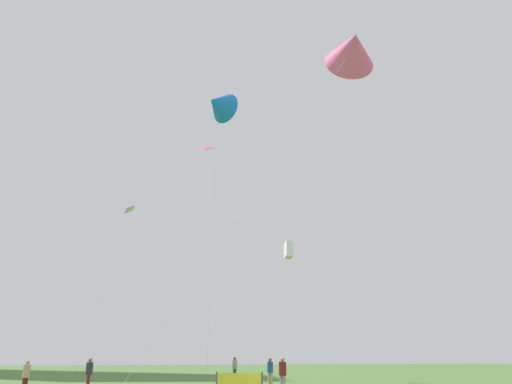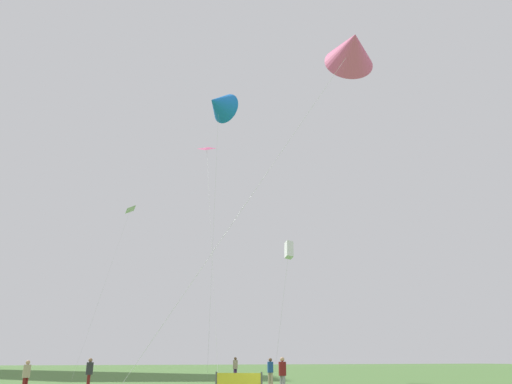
# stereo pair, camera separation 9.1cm
# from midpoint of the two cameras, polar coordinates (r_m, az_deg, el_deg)

# --- Properties ---
(person_standing_0) EXTENTS (0.40, 0.40, 1.81)m
(person_standing_0) POSITION_cam_midpoint_polar(r_m,az_deg,el_deg) (27.55, 3.00, -20.19)
(person_standing_0) COLOR gray
(person_standing_0) RESTS_ON ground
(person_standing_2) EXTENTS (0.41, 0.41, 1.86)m
(person_standing_2) POSITION_cam_midpoint_polar(r_m,az_deg,el_deg) (44.61, -2.55, -19.63)
(person_standing_2) COLOR #593372
(person_standing_2) RESTS_ON ground
(person_standing_4) EXTENTS (0.39, 0.39, 1.77)m
(person_standing_4) POSITION_cam_midpoint_polar(r_m,az_deg,el_deg) (34.60, 1.57, -19.97)
(person_standing_4) COLOR tan
(person_standing_4) RESTS_ON ground
(person_standing_5) EXTENTS (0.37, 0.37, 1.65)m
(person_standing_5) POSITION_cam_midpoint_polar(r_m,az_deg,el_deg) (29.25, -25.25, -18.64)
(person_standing_5) COLOR maroon
(person_standing_5) RESTS_ON ground
(person_standing_6) EXTENTS (0.39, 0.39, 1.76)m
(person_standing_6) POSITION_cam_midpoint_polar(r_m,az_deg,el_deg) (31.57, -18.91, -19.15)
(person_standing_6) COLOR maroon
(person_standing_6) RESTS_ON ground
(kite_flying_0) EXTENTS (12.46, 3.16, 18.34)m
(kite_flying_0) POSITION_cam_midpoint_polar(r_m,az_deg,el_deg) (26.78, 11.02, 15.96)
(kite_flying_0) COLOR silver
(kite_flying_0) RESTS_ON ground
(kite_flying_1) EXTENTS (3.58, 9.15, 27.05)m
(kite_flying_1) POSITION_cam_midpoint_polar(r_m,az_deg,el_deg) (49.16, -4.45, 10.13)
(kite_flying_1) COLOR silver
(kite_flying_1) RESTS_ON ground
(kite_flying_2) EXTENTS (2.10, 8.79, 12.04)m
(kite_flying_2) POSITION_cam_midpoint_polar(r_m,az_deg,el_deg) (45.17, 3.72, -6.75)
(kite_flying_2) COLOR silver
(kite_flying_2) RESTS_ON ground
(kite_flying_3) EXTENTS (2.37, 12.10, 18.59)m
(kite_flying_3) POSITION_cam_midpoint_polar(r_m,az_deg,el_deg) (40.51, -5.85, 4.93)
(kite_flying_3) COLOR silver
(kite_flying_3) RESTS_ON ground
(kite_flying_4) EXTENTS (5.25, 11.59, 19.40)m
(kite_flying_4) POSITION_cam_midpoint_polar(r_m,az_deg,el_deg) (61.57, -14.61, -2.18)
(kite_flying_4) COLOR silver
(kite_flying_4) RESTS_ON ground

